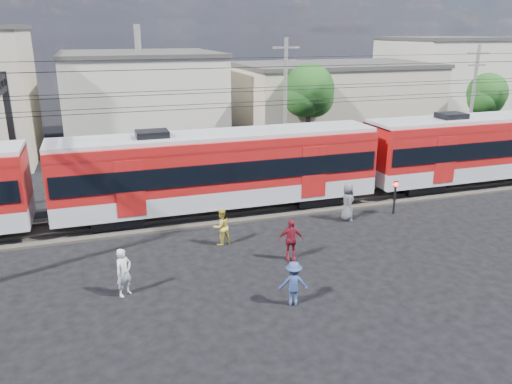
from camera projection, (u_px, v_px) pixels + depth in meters
ground at (279, 284)px, 18.42m from camera, size 120.00×120.00×0.00m
track_bed at (224, 212)px, 25.63m from camera, size 70.00×3.40×0.12m
rail_near at (228, 214)px, 24.91m from camera, size 70.00×0.12×0.12m
rail_far at (221, 205)px, 26.27m from camera, size 70.00×0.12×0.12m
commuter_train at (224, 168)px, 24.90m from camera, size 50.30×3.08×4.17m
catenary at (28, 123)px, 21.50m from camera, size 70.00×9.30×7.52m
building_midwest at (142, 97)px, 41.09m from camera, size 12.24×12.24×7.30m
building_mideast at (333, 100)px, 43.27m from camera, size 16.32×10.20×6.30m
building_east at (440, 79)px, 50.71m from camera, size 10.20×10.20×8.30m
utility_pole_mid at (285, 101)px, 32.34m from camera, size 1.80×0.24×8.50m
utility_pole_east at (473, 99)px, 35.66m from camera, size 1.80×0.24×8.00m
tree_near at (311, 92)px, 36.04m from camera, size 3.82×3.64×6.72m
tree_far at (488, 95)px, 39.78m from camera, size 3.36×3.12×5.76m
pedestrian_a at (124, 272)px, 17.43m from camera, size 0.76×0.72×1.75m
pedestrian_b at (221, 227)px, 21.61m from camera, size 0.96×0.85×1.66m
pedestrian_c at (293, 283)px, 16.86m from camera, size 1.14×0.85×1.57m
pedestrian_d at (291, 240)px, 20.14m from camera, size 1.10×0.63×1.75m
pedestrian_e at (348, 202)px, 24.38m from camera, size 0.76×1.01×1.87m
car_silver at (508, 148)px, 36.49m from camera, size 4.26×2.20×1.39m
crossing_signal at (395, 191)px, 25.10m from camera, size 0.25×0.25×1.74m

